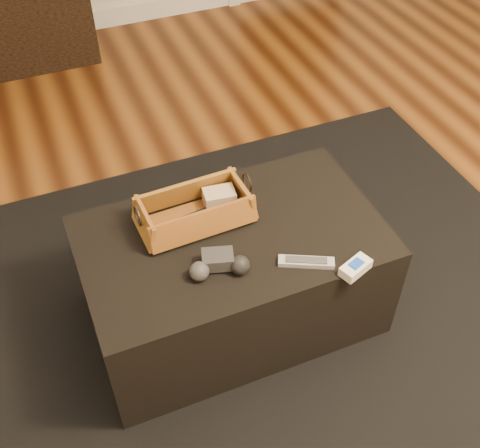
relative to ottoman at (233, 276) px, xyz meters
name	(u,v)px	position (x,y,z in m)	size (l,w,h in m)	color
floor	(299,358)	(0.15, -0.27, -0.23)	(5.00, 5.50, 0.01)	brown
baseboard	(111,17)	(0.15, 2.47, -0.16)	(5.00, 0.04, 0.12)	white
area_rug	(238,323)	(0.00, -0.05, -0.22)	(2.60, 2.00, 0.01)	black
ottoman	(233,276)	(0.00, 0.00, 0.00)	(1.00, 0.60, 0.42)	black
tv_remote	(191,220)	(-0.11, 0.09, 0.23)	(0.20, 0.05, 0.02)	black
cloth_bundle	(219,198)	(0.01, 0.14, 0.25)	(0.11, 0.07, 0.06)	#CBAC8D
wicker_basket	(195,211)	(-0.09, 0.11, 0.26)	(0.39, 0.22, 0.13)	#9B5823
game_controller	(219,265)	(-0.10, -0.13, 0.24)	(0.20, 0.13, 0.06)	#2A2A2C
silver_remote	(306,262)	(0.17, -0.21, 0.22)	(0.17, 0.11, 0.02)	#B3B4BB
cream_gadget	(356,268)	(0.29, -0.29, 0.23)	(0.12, 0.09, 0.04)	white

